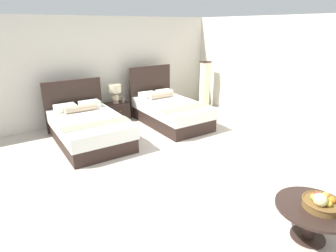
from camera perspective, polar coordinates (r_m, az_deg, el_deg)
name	(u,v)px	position (r m, az deg, el deg)	size (l,w,h in m)	color
ground_plane	(184,165)	(4.95, 3.26, -8.15)	(9.88, 10.30, 0.02)	#BEB0A3
wall_back	(106,69)	(7.39, -12.62, 11.43)	(9.88, 0.12, 2.54)	silver
wall_side_right	(283,74)	(7.04, 22.64, 9.97)	(0.12, 5.90, 2.54)	beige
bed_near_window	(88,128)	(6.01, -16.14, -0.31)	(1.32, 2.08, 1.17)	#2E201A
bed_near_corner	(170,111)	(6.87, 0.35, 3.13)	(1.22, 2.09, 1.32)	#2E201A
nightstand	(117,112)	(7.20, -10.54, 2.87)	(0.58, 0.42, 0.47)	#2E201A
table_lamp	(115,91)	(7.08, -10.89, 7.05)	(0.31, 0.31, 0.47)	beige
vase	(123,100)	(7.14, -9.30, 5.40)	(0.07, 0.07, 0.15)	gray
coffee_table	(312,214)	(3.65, 27.67, -15.78)	(0.82, 0.82, 0.43)	#2E201A
fruit_bowl	(322,203)	(3.56, 29.17, -13.69)	(0.41, 0.41, 0.22)	brown
floor_lamp_corner	(205,85)	(8.26, 7.59, 8.43)	(0.26, 0.26, 1.35)	black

